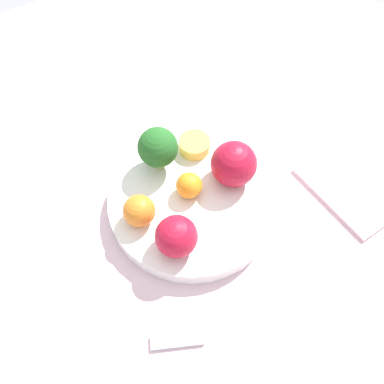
% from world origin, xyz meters
% --- Properties ---
extents(ground_plane, '(6.00, 6.00, 0.00)m').
position_xyz_m(ground_plane, '(0.00, 0.00, 0.00)').
color(ground_plane, gray).
extents(table_surface, '(1.20, 1.20, 0.02)m').
position_xyz_m(table_surface, '(0.00, 0.00, 0.01)').
color(table_surface, silver).
rests_on(table_surface, ground_plane).
extents(bowl, '(0.23, 0.23, 0.03)m').
position_xyz_m(bowl, '(0.00, 0.00, 0.03)').
color(bowl, white).
rests_on(bowl, table_surface).
extents(broccoli, '(0.05, 0.05, 0.07)m').
position_xyz_m(broccoli, '(0.07, 0.01, 0.08)').
color(broccoli, '#99C17A').
rests_on(broccoli, bowl).
extents(apple_red, '(0.06, 0.06, 0.06)m').
position_xyz_m(apple_red, '(-0.01, -0.06, 0.08)').
color(apple_red, '#B7142D').
rests_on(apple_red, bowl).
extents(apple_green, '(0.05, 0.05, 0.05)m').
position_xyz_m(apple_green, '(-0.05, 0.06, 0.07)').
color(apple_green, '#B7142D').
rests_on(apple_green, bowl).
extents(orange_front, '(0.04, 0.04, 0.04)m').
position_xyz_m(orange_front, '(0.01, 0.07, 0.07)').
color(orange_front, orange).
rests_on(orange_front, bowl).
extents(orange_back, '(0.03, 0.03, 0.03)m').
position_xyz_m(orange_back, '(0.01, -0.00, 0.06)').
color(orange_back, orange).
rests_on(orange_back, bowl).
extents(small_cup, '(0.04, 0.04, 0.02)m').
position_xyz_m(small_cup, '(0.06, -0.05, 0.06)').
color(small_cup, '#F4CC4C').
rests_on(small_cup, bowl).
extents(napkin, '(0.14, 0.11, 0.01)m').
position_xyz_m(napkin, '(-0.10, -0.21, 0.02)').
color(napkin, beige).
rests_on(napkin, table_surface).
extents(spoon, '(0.04, 0.06, 0.01)m').
position_xyz_m(spoon, '(-0.14, 0.11, 0.02)').
color(spoon, silver).
rests_on(spoon, table_surface).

